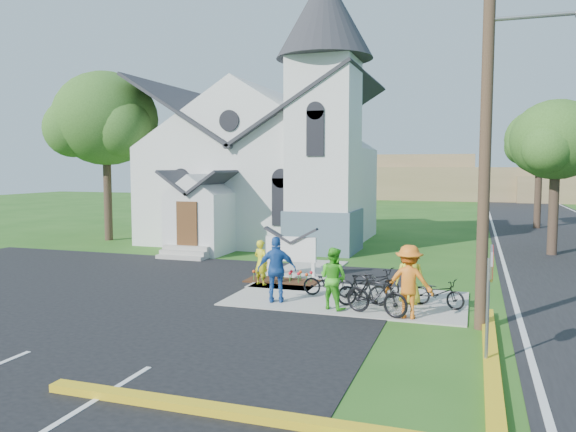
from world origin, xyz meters
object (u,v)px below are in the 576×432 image
(bike_2, at_px, (376,281))
(cyclist_0, at_px, (261,262))
(bike_4, at_px, (438,293))
(utility_pole, at_px, (489,109))
(stop_sign, at_px, (490,279))
(bike_1, at_px, (363,290))
(cyclist_4, at_px, (410,276))
(church_sign, at_px, (291,250))
(bike_3, at_px, (376,295))
(cyclist_1, at_px, (333,278))
(cyclist_3, at_px, (409,282))
(bike_0, at_px, (329,283))
(cyclist_2, at_px, (277,270))

(bike_2, bearing_deg, cyclist_0, 109.36)
(bike_4, bearing_deg, utility_pole, -124.69)
(stop_sign, xyz_separation_m, cyclist_0, (-7.13, 5.69, -0.97))
(bike_1, bearing_deg, bike_2, -27.08)
(stop_sign, bearing_deg, cyclist_4, 114.46)
(church_sign, distance_m, cyclist_0, 1.79)
(bike_2, xyz_separation_m, bike_3, (0.41, -2.36, 0.10))
(cyclist_1, height_order, cyclist_4, cyclist_1)
(bike_1, xyz_separation_m, cyclist_4, (1.27, 0.58, 0.38))
(cyclist_3, height_order, cyclist_4, cyclist_3)
(cyclist_1, height_order, bike_2, cyclist_1)
(bike_1, distance_m, cyclist_4, 1.45)
(stop_sign, bearing_deg, cyclist_3, 122.64)
(bike_0, bearing_deg, bike_3, -132.29)
(utility_pole, bearing_deg, cyclist_1, 171.20)
(bike_2, xyz_separation_m, cyclist_3, (1.26, -2.36, 0.52))
(bike_0, relative_size, cyclist_2, 0.84)
(bike_1, bearing_deg, cyclist_3, -145.27)
(church_sign, relative_size, utility_pole, 0.22)
(bike_2, bearing_deg, cyclist_3, -127.79)
(cyclist_0, distance_m, cyclist_2, 2.55)
(church_sign, relative_size, cyclist_3, 1.14)
(bike_4, bearing_deg, bike_1, 124.44)
(cyclist_3, bearing_deg, stop_sign, 123.08)
(cyclist_1, relative_size, bike_3, 0.95)
(cyclist_2, xyz_separation_m, cyclist_4, (3.74, 1.00, -0.15))
(cyclist_0, xyz_separation_m, bike_1, (3.81, -1.74, -0.32))
(stop_sign, xyz_separation_m, cyclist_3, (-1.92, 3.00, -0.76))
(utility_pole, distance_m, cyclist_4, 5.27)
(cyclist_0, bearing_deg, cyclist_2, 142.50)
(bike_2, bearing_deg, cyclist_1, -178.65)
(cyclist_2, relative_size, bike_2, 1.14)
(bike_0, distance_m, bike_3, 2.47)
(cyclist_1, height_order, bike_3, cyclist_1)
(utility_pole, bearing_deg, bike_1, 159.06)
(stop_sign, relative_size, cyclist_1, 1.43)
(cyclist_2, xyz_separation_m, bike_2, (2.61, 1.84, -0.52))
(bike_2, distance_m, bike_3, 2.40)
(bike_1, bearing_deg, cyclist_4, -86.65)
(bike_1, bearing_deg, bike_0, 35.64)
(bike_1, bearing_deg, church_sign, 22.42)
(utility_pole, distance_m, bike_2, 6.39)
(utility_pole, bearing_deg, bike_4, 124.21)
(cyclist_1, bearing_deg, utility_pole, -166.91)
(cyclist_3, height_order, bike_4, cyclist_3)
(cyclist_1, bearing_deg, bike_2, -90.84)
(cyclist_2, relative_size, cyclist_4, 1.18)
(cyclist_0, distance_m, cyclist_1, 3.90)
(bike_0, xyz_separation_m, bike_2, (1.35, 0.63, 0.02))
(church_sign, bearing_deg, bike_3, -48.72)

